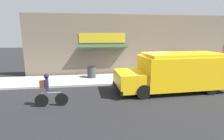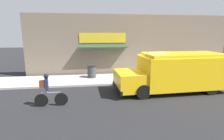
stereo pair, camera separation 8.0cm
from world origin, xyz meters
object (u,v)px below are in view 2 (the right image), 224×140
(trash_bin, at_px, (92,72))
(cyclist, at_px, (48,90))
(stop_sign_post, at_px, (223,56))
(school_bus, at_px, (176,72))

(trash_bin, bearing_deg, cyclist, -114.11)
(cyclist, distance_m, trash_bin, 5.32)
(cyclist, bearing_deg, stop_sign_post, 14.55)
(stop_sign_post, bearing_deg, school_bus, -157.43)
(school_bus, relative_size, cyclist, 4.13)
(school_bus, height_order, stop_sign_post, stop_sign_post)
(cyclist, relative_size, stop_sign_post, 0.64)
(cyclist, height_order, stop_sign_post, stop_sign_post)
(cyclist, bearing_deg, school_bus, 9.69)
(school_bus, xyz_separation_m, stop_sign_post, (4.66, 1.94, 0.60))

